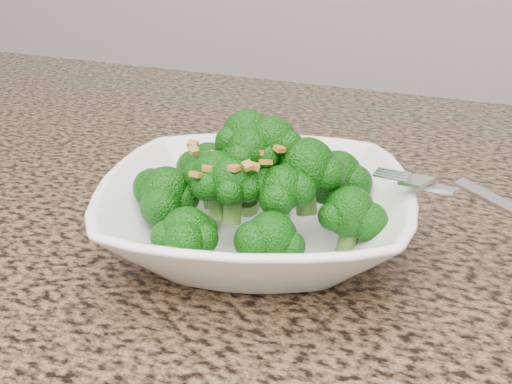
% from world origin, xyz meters
% --- Properties ---
extents(granite_counter, '(1.64, 1.04, 0.03)m').
position_xyz_m(granite_counter, '(0.00, 0.30, 0.89)').
color(granite_counter, brown).
rests_on(granite_counter, cabinet).
extents(bowl, '(0.31, 0.31, 0.06)m').
position_xyz_m(bowl, '(0.12, 0.28, 0.93)').
color(bowl, white).
rests_on(bowl, granite_counter).
extents(broccoli_pile, '(0.21, 0.21, 0.07)m').
position_xyz_m(broccoli_pile, '(0.12, 0.28, 1.00)').
color(broccoli_pile, '#0E5009').
rests_on(broccoli_pile, bowl).
extents(garlic_topping, '(0.13, 0.13, 0.01)m').
position_xyz_m(garlic_topping, '(0.12, 0.28, 1.04)').
color(garlic_topping, '#B67A2C').
rests_on(garlic_topping, broccoli_pile).
extents(fork, '(0.19, 0.09, 0.01)m').
position_xyz_m(fork, '(0.26, 0.30, 0.97)').
color(fork, silver).
rests_on(fork, bowl).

